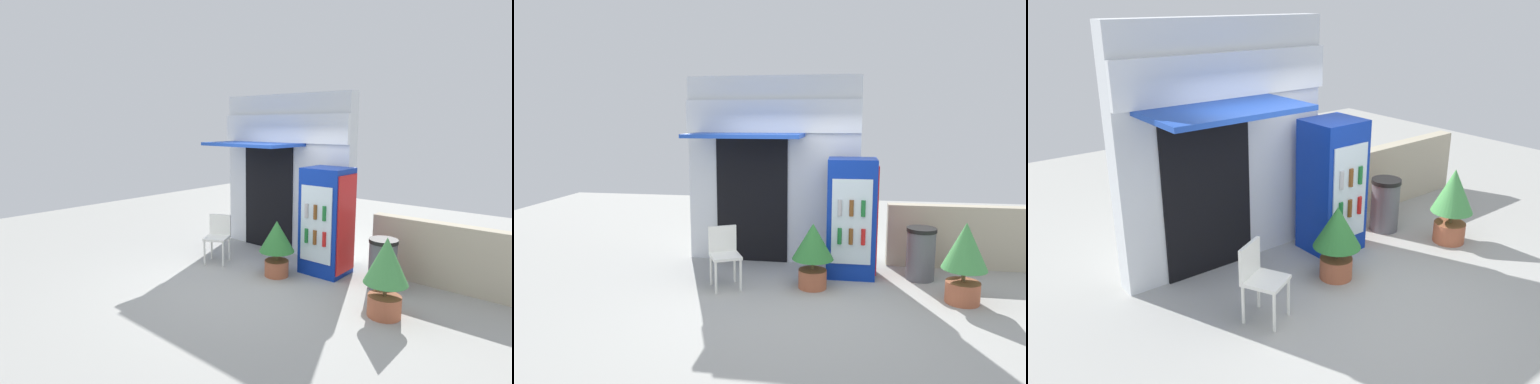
# 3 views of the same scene
# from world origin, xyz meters

# --- Properties ---
(ground) EXTENTS (16.00, 16.00, 0.00)m
(ground) POSITION_xyz_m (0.00, 0.00, 0.00)
(ground) COLOR #A3A39E
(storefront_building) EXTENTS (2.88, 1.30, 3.11)m
(storefront_building) POSITION_xyz_m (-0.52, 1.68, 1.60)
(storefront_building) COLOR silver
(storefront_building) RESTS_ON ground
(drink_cooler) EXTENTS (0.75, 0.72, 1.82)m
(drink_cooler) POSITION_xyz_m (0.82, 1.10, 0.91)
(drink_cooler) COLOR #0C2D9E
(drink_cooler) RESTS_ON ground
(plastic_chair) EXTENTS (0.56, 0.56, 0.87)m
(plastic_chair) POSITION_xyz_m (-1.00, 0.29, 0.52)
(plastic_chair) COLOR white
(plastic_chair) RESTS_ON ground
(potted_plant_near_shop) EXTENTS (0.59, 0.59, 0.95)m
(potted_plant_near_shop) POSITION_xyz_m (0.27, 0.43, 0.58)
(potted_plant_near_shop) COLOR #AD5B3D
(potted_plant_near_shop) RESTS_ON ground
(potted_plant_curbside) EXTENTS (0.58, 0.58, 1.09)m
(potted_plant_curbside) POSITION_xyz_m (2.27, 0.19, 0.64)
(potted_plant_curbside) COLOR #AD5B3D
(potted_plant_curbside) RESTS_ON ground
(trash_bin) EXTENTS (0.44, 0.44, 0.80)m
(trash_bin) POSITION_xyz_m (1.85, 1.06, 0.40)
(trash_bin) COLOR #595960
(trash_bin) RESTS_ON ground
(stone_boundary_wall) EXTENTS (2.78, 0.23, 1.03)m
(stone_boundary_wall) POSITION_xyz_m (2.80, 1.74, 0.51)
(stone_boundary_wall) COLOR #B7AD93
(stone_boundary_wall) RESTS_ON ground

